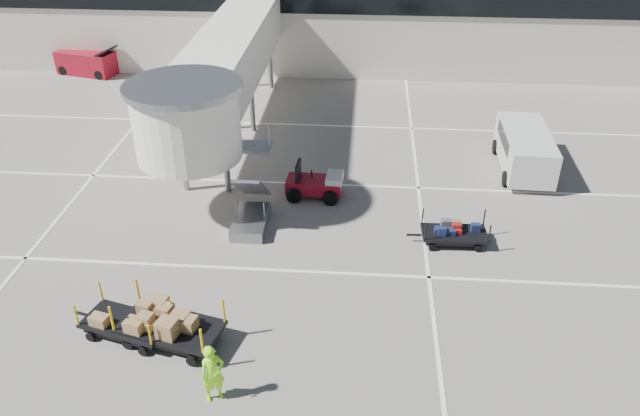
% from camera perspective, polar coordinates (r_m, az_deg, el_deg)
% --- Properties ---
extents(ground, '(140.00, 140.00, 0.00)m').
position_cam_1_polar(ground, '(22.86, -5.00, -8.69)').
color(ground, gray).
rests_on(ground, ground).
extents(lane_markings, '(40.00, 30.00, 0.02)m').
position_cam_1_polar(lane_markings, '(30.60, -3.57, 2.63)').
color(lane_markings, white).
rests_on(lane_markings, ground).
extents(jet_bridge, '(5.70, 20.40, 6.03)m').
position_cam_1_polar(jet_bridge, '(32.12, -9.10, 12.06)').
color(jet_bridge, white).
rests_on(jet_bridge, ground).
extents(baggage_tug, '(2.64, 1.75, 1.68)m').
position_cam_1_polar(baggage_tug, '(28.84, -0.40, 2.16)').
color(baggage_tug, maroon).
rests_on(baggage_tug, ground).
extents(suitcase_cart, '(3.29, 1.42, 1.28)m').
position_cam_1_polar(suitcase_cart, '(26.18, 12.16, -2.34)').
color(suitcase_cart, black).
rests_on(suitcase_cart, ground).
extents(box_cart_near, '(4.27, 2.48, 1.64)m').
position_cam_1_polar(box_cart_near, '(21.47, -13.62, -10.57)').
color(box_cart_near, black).
rests_on(box_cart_near, ground).
extents(box_cart_far, '(3.67, 2.17, 1.41)m').
position_cam_1_polar(box_cart_far, '(22.21, -17.39, -9.97)').
color(box_cart_far, black).
rests_on(box_cart_far, ground).
extents(ground_worker, '(0.86, 0.77, 1.98)m').
position_cam_1_polar(ground_worker, '(19.16, -9.79, -14.71)').
color(ground_worker, '#8FF519').
rests_on(ground_worker, ground).
extents(minivan, '(2.49, 5.41, 2.03)m').
position_cam_1_polar(minivan, '(32.67, 18.20, 5.37)').
color(minivan, silver).
rests_on(minivan, ground).
extents(belt_loader, '(4.57, 2.64, 2.08)m').
position_cam_1_polar(belt_loader, '(47.43, -20.54, 12.33)').
color(belt_loader, maroon).
rests_on(belt_loader, ground).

